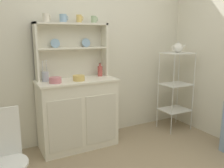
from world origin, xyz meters
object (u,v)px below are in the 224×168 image
at_px(bakers_rack, 176,82).
at_px(porcelain_teapot, 178,48).
at_px(cup_cream_0, 46,18).
at_px(jam_bottle, 100,71).
at_px(utensil_jar, 45,76).
at_px(hutch_shelf_unit, 71,46).
at_px(bowl_mixing_large, 55,80).
at_px(hutch_cabinet, 78,113).
at_px(wire_chair, 2,154).

bearing_deg(bakers_rack, porcelain_teapot, -180.00).
height_order(cup_cream_0, jam_bottle, cup_cream_0).
distance_m(bakers_rack, jam_bottle, 1.15).
bearing_deg(cup_cream_0, bakers_rack, -8.29).
bearing_deg(utensil_jar, hutch_shelf_unit, 13.48).
bearing_deg(hutch_shelf_unit, porcelain_teapot, -11.46).
xyz_separation_m(bowl_mixing_large, porcelain_teapot, (1.74, -0.06, 0.31)).
xyz_separation_m(bakers_rack, bowl_mixing_large, (-1.74, 0.06, 0.18)).
distance_m(hutch_cabinet, wire_chair, 1.25).
xyz_separation_m(hutch_shelf_unit, bakers_rack, (1.46, -0.30, -0.54)).
bearing_deg(porcelain_teapot, jam_bottle, 168.77).
relative_size(cup_cream_0, utensil_jar, 0.39).
relative_size(wire_chair, bowl_mixing_large, 6.18).
bearing_deg(utensil_jar, bowl_mixing_large, -63.68).
bearing_deg(jam_bottle, hutch_shelf_unit, 167.82).
distance_m(hutch_shelf_unit, bakers_rack, 1.59).
height_order(hutch_shelf_unit, cup_cream_0, cup_cream_0).
height_order(hutch_shelf_unit, utensil_jar, hutch_shelf_unit).
bearing_deg(hutch_cabinet, porcelain_teapot, -5.24).
relative_size(hutch_cabinet, bakers_rack, 0.84).
xyz_separation_m(cup_cream_0, porcelain_teapot, (1.76, -0.26, -0.37)).
bearing_deg(hutch_shelf_unit, cup_cream_0, -172.25).
distance_m(wire_chair, utensil_jar, 1.15).
bearing_deg(hutch_cabinet, cup_cream_0, 157.49).
height_order(wire_chair, jam_bottle, jam_bottle).
bearing_deg(jam_bottle, bakers_rack, -11.22).
distance_m(hutch_shelf_unit, bowl_mixing_large, 0.51).
xyz_separation_m(bowl_mixing_large, utensil_jar, (-0.07, 0.15, 0.03)).
distance_m(bakers_rack, cup_cream_0, 1.98).
height_order(hutch_cabinet, utensil_jar, utensil_jar).
bearing_deg(cup_cream_0, porcelain_teapot, -8.30).
xyz_separation_m(utensil_jar, porcelain_teapot, (1.82, -0.21, 0.29)).
bearing_deg(jam_bottle, bowl_mixing_large, -165.82).
bearing_deg(bowl_mixing_large, cup_cream_0, 94.80).
bearing_deg(bowl_mixing_large, hutch_shelf_unit, 40.24).
xyz_separation_m(wire_chair, bowl_mixing_large, (0.63, 0.77, 0.37)).
relative_size(hutch_cabinet, hutch_shelf_unit, 1.08).
distance_m(bowl_mixing_large, utensil_jar, 0.17).
xyz_separation_m(hutch_shelf_unit, utensil_jar, (-0.35, -0.08, -0.33)).
xyz_separation_m(bakers_rack, wire_chair, (-2.38, -0.71, -0.19)).
height_order(bakers_rack, utensil_jar, bakers_rack).
distance_m(jam_bottle, porcelain_teapot, 1.16).
relative_size(bowl_mixing_large, jam_bottle, 0.79).
relative_size(hutch_cabinet, utensil_jar, 3.91).
bearing_deg(bowl_mixing_large, bakers_rack, -2.00).
xyz_separation_m(hutch_cabinet, wire_chair, (-0.91, -0.85, 0.08)).
height_order(hutch_shelf_unit, wire_chair, hutch_shelf_unit).
xyz_separation_m(hutch_shelf_unit, cup_cream_0, (-0.30, -0.04, 0.33)).
bearing_deg(utensil_jar, jam_bottle, 0.69).
xyz_separation_m(hutch_shelf_unit, jam_bottle, (0.35, -0.08, -0.32)).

